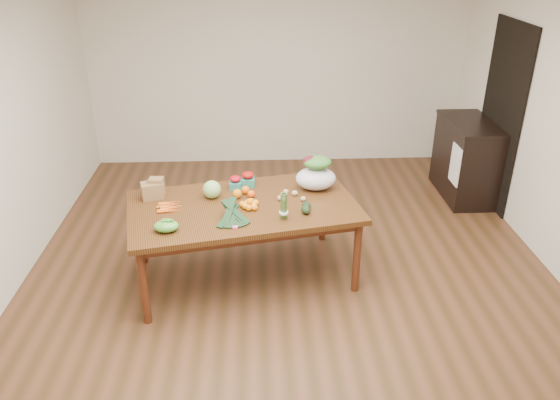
{
  "coord_description": "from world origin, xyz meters",
  "views": [
    {
      "loc": [
        -0.29,
        -4.24,
        2.94
      ],
      "look_at": [
        -0.1,
        0.0,
        0.84
      ],
      "focal_mm": 35.0,
      "sensor_mm": 36.0,
      "label": 1
    }
  ],
  "objects_px": {
    "asparagus_bundle": "(284,206)",
    "cabbage": "(212,189)",
    "mandarin_cluster": "(250,203)",
    "cabinet": "(466,159)",
    "kale_bunch": "(233,214)",
    "paper_bag": "(152,189)",
    "salad_bag": "(316,174)",
    "dining_table": "(244,241)"
  },
  "relations": [
    {
      "from": "cabinet",
      "to": "kale_bunch",
      "type": "xyz_separation_m",
      "value": [
        -2.72,
        -1.99,
        0.36
      ]
    },
    {
      "from": "mandarin_cluster",
      "to": "kale_bunch",
      "type": "height_order",
      "value": "kale_bunch"
    },
    {
      "from": "mandarin_cluster",
      "to": "asparagus_bundle",
      "type": "bearing_deg",
      "value": -38.59
    },
    {
      "from": "dining_table",
      "to": "paper_bag",
      "type": "distance_m",
      "value": 0.96
    },
    {
      "from": "dining_table",
      "to": "salad_bag",
      "type": "xyz_separation_m",
      "value": [
        0.68,
        0.31,
        0.52
      ]
    },
    {
      "from": "kale_bunch",
      "to": "cabbage",
      "type": "bearing_deg",
      "value": 100.97
    },
    {
      "from": "paper_bag",
      "to": "kale_bunch",
      "type": "bearing_deg",
      "value": -34.38
    },
    {
      "from": "dining_table",
      "to": "salad_bag",
      "type": "distance_m",
      "value": 0.91
    },
    {
      "from": "kale_bunch",
      "to": "asparagus_bundle",
      "type": "distance_m",
      "value": 0.43
    },
    {
      "from": "asparagus_bundle",
      "to": "kale_bunch",
      "type": "bearing_deg",
      "value": 174.32
    },
    {
      "from": "paper_bag",
      "to": "mandarin_cluster",
      "type": "height_order",
      "value": "paper_bag"
    },
    {
      "from": "asparagus_bundle",
      "to": "dining_table",
      "type": "bearing_deg",
      "value": 128.87
    },
    {
      "from": "kale_bunch",
      "to": "asparagus_bundle",
      "type": "height_order",
      "value": "asparagus_bundle"
    },
    {
      "from": "mandarin_cluster",
      "to": "asparagus_bundle",
      "type": "height_order",
      "value": "asparagus_bundle"
    },
    {
      "from": "mandarin_cluster",
      "to": "dining_table",
      "type": "bearing_deg",
      "value": 136.81
    },
    {
      "from": "dining_table",
      "to": "salad_bag",
      "type": "height_order",
      "value": "salad_bag"
    },
    {
      "from": "cabbage",
      "to": "asparagus_bundle",
      "type": "relative_size",
      "value": 0.66
    },
    {
      "from": "cabinet",
      "to": "mandarin_cluster",
      "type": "distance_m",
      "value": 3.12
    },
    {
      "from": "cabbage",
      "to": "kale_bunch",
      "type": "height_order",
      "value": "cabbage"
    },
    {
      "from": "mandarin_cluster",
      "to": "kale_bunch",
      "type": "distance_m",
      "value": 0.31
    },
    {
      "from": "cabinet",
      "to": "asparagus_bundle",
      "type": "relative_size",
      "value": 4.08
    },
    {
      "from": "dining_table",
      "to": "salad_bag",
      "type": "bearing_deg",
      "value": 12.6
    },
    {
      "from": "cabinet",
      "to": "paper_bag",
      "type": "xyz_separation_m",
      "value": [
        -3.47,
        -1.48,
        0.37
      ]
    },
    {
      "from": "paper_bag",
      "to": "salad_bag",
      "type": "height_order",
      "value": "salad_bag"
    },
    {
      "from": "cabbage",
      "to": "mandarin_cluster",
      "type": "bearing_deg",
      "value": -31.9
    },
    {
      "from": "cabbage",
      "to": "salad_bag",
      "type": "xyz_separation_m",
      "value": [
        0.96,
        0.15,
        0.06
      ]
    },
    {
      "from": "cabinet",
      "to": "kale_bunch",
      "type": "bearing_deg",
      "value": -143.91
    },
    {
      "from": "dining_table",
      "to": "asparagus_bundle",
      "type": "xyz_separation_m",
      "value": [
        0.35,
        -0.29,
        0.5
      ]
    },
    {
      "from": "cabbage",
      "to": "mandarin_cluster",
      "type": "height_order",
      "value": "cabbage"
    },
    {
      "from": "kale_bunch",
      "to": "salad_bag",
      "type": "xyz_separation_m",
      "value": [
        0.76,
        0.64,
        0.07
      ]
    },
    {
      "from": "mandarin_cluster",
      "to": "asparagus_bundle",
      "type": "xyz_separation_m",
      "value": [
        0.29,
        -0.23,
        0.08
      ]
    },
    {
      "from": "mandarin_cluster",
      "to": "salad_bag",
      "type": "distance_m",
      "value": 0.72
    },
    {
      "from": "cabbage",
      "to": "kale_bunch",
      "type": "bearing_deg",
      "value": -67.37
    },
    {
      "from": "cabbage",
      "to": "mandarin_cluster",
      "type": "xyz_separation_m",
      "value": [
        0.34,
        -0.21,
        -0.04
      ]
    },
    {
      "from": "mandarin_cluster",
      "to": "salad_bag",
      "type": "height_order",
      "value": "salad_bag"
    },
    {
      "from": "salad_bag",
      "to": "cabinet",
      "type": "bearing_deg",
      "value": 34.43
    },
    {
      "from": "paper_bag",
      "to": "kale_bunch",
      "type": "xyz_separation_m",
      "value": [
        0.74,
        -0.51,
        -0.01
      ]
    },
    {
      "from": "kale_bunch",
      "to": "asparagus_bundle",
      "type": "bearing_deg",
      "value": -5.68
    },
    {
      "from": "cabbage",
      "to": "salad_bag",
      "type": "relative_size",
      "value": 0.44
    },
    {
      "from": "paper_bag",
      "to": "salad_bag",
      "type": "bearing_deg",
      "value": 4.89
    },
    {
      "from": "paper_bag",
      "to": "cabbage",
      "type": "distance_m",
      "value": 0.54
    },
    {
      "from": "asparagus_bundle",
      "to": "cabbage",
      "type": "bearing_deg",
      "value": 133.27
    }
  ]
}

